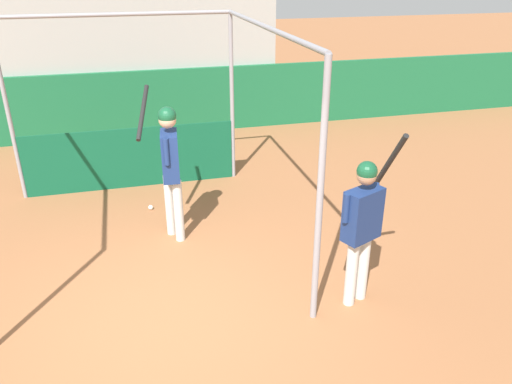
% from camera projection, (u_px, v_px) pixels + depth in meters
% --- Properties ---
extents(ground_plane, '(60.00, 60.00, 0.00)m').
position_uv_depth(ground_plane, '(167.00, 321.00, 5.50)').
color(ground_plane, '#935B38').
extents(outfield_wall, '(24.00, 0.12, 1.45)m').
position_uv_depth(outfield_wall, '(135.00, 104.00, 11.06)').
color(outfield_wall, '#196038').
rests_on(outfield_wall, ground).
extents(bleacher_section, '(6.50, 3.20, 3.13)m').
position_uv_depth(bleacher_section, '(129.00, 53.00, 12.16)').
color(bleacher_section, '#9E9E99').
rests_on(bleacher_section, ground).
extents(batting_cage, '(3.65, 4.22, 2.90)m').
position_uv_depth(batting_cage, '(128.00, 131.00, 7.50)').
color(batting_cage, gray).
rests_on(batting_cage, ground).
extents(player_batter, '(0.56, 0.96, 2.07)m').
position_uv_depth(player_batter, '(170.00, 160.00, 6.70)').
color(player_batter, silver).
rests_on(player_batter, ground).
extents(player_waiting, '(0.64, 0.60, 2.05)m').
position_uv_depth(player_waiting, '(363.00, 220.00, 5.41)').
color(player_waiting, silver).
rests_on(player_waiting, ground).
extents(baseball, '(0.07, 0.07, 0.07)m').
position_uv_depth(baseball, '(151.00, 207.00, 7.95)').
color(baseball, white).
rests_on(baseball, ground).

